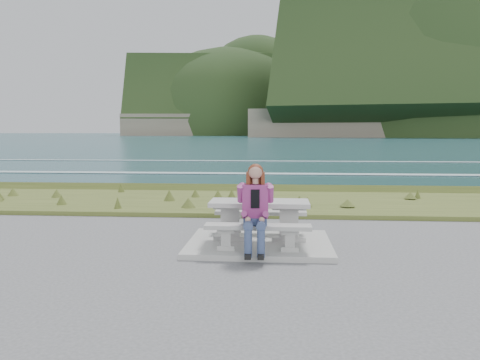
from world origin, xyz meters
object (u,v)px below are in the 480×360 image
object	(u,v)px
picnic_table	(259,210)
bench_seaward	(261,216)
bench_landward	(258,230)
seated_woman	(255,221)

from	to	relation	value
picnic_table	bench_seaward	bearing A→B (deg)	90.00
picnic_table	bench_seaward	world-z (taller)	picnic_table
bench_landward	seated_woman	distance (m)	0.24
picnic_table	bench_seaward	xyz separation A→B (m)	(0.00, 0.70, -0.23)
bench_landward	bench_seaward	bearing A→B (deg)	90.00
bench_landward	seated_woman	bearing A→B (deg)	-105.95
picnic_table	seated_woman	bearing A→B (deg)	-92.74
picnic_table	bench_seaward	size ratio (longest dim) A/B	1.00
picnic_table	bench_landward	size ratio (longest dim) A/B	1.00
picnic_table	seated_woman	xyz separation A→B (m)	(-0.04, -0.84, -0.04)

